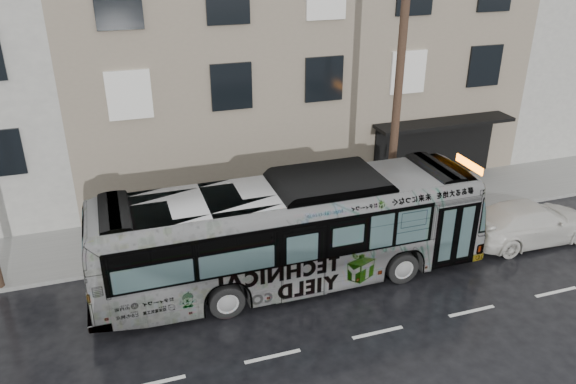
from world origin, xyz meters
name	(u,v)px	position (x,y,z in m)	size (l,w,h in m)	color
ground	(249,304)	(0.00, 0.00, 0.00)	(120.00, 120.00, 0.00)	black
sidewalk	(217,230)	(0.00, 4.90, 0.07)	(90.00, 3.60, 0.15)	gray
building_taupe	(279,45)	(5.00, 12.70, 5.50)	(20.00, 12.00, 11.00)	gray
utility_pole_front	(396,112)	(6.50, 3.30, 4.65)	(0.30, 0.30, 9.00)	#412C20
sign_post	(414,191)	(7.60, 3.30, 1.35)	(0.06, 0.06, 2.40)	slate
bus	(291,232)	(1.70, 0.95, 1.80)	(3.02, 12.89, 3.59)	#B2B2B2
white_sedan	(529,222)	(10.98, 0.62, 0.75)	(2.11, 5.19, 1.51)	silver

